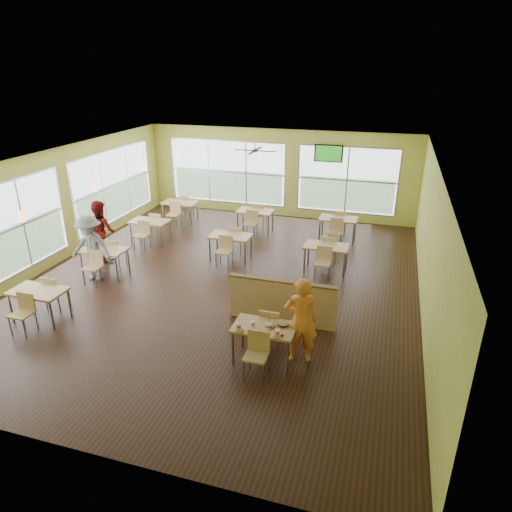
{
  "coord_description": "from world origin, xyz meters",
  "views": [
    {
      "loc": [
        4.0,
        -10.17,
        5.37
      ],
      "look_at": [
        1.11,
        -0.58,
        1.11
      ],
      "focal_mm": 32.0,
      "sensor_mm": 36.0,
      "label": 1
    }
  ],
  "objects_px": {
    "main_table": "(264,332)",
    "man_plaid": "(301,321)",
    "half_wall_divider": "(282,302)",
    "food_basket": "(283,324)"
  },
  "relations": [
    {
      "from": "man_plaid",
      "to": "food_basket",
      "type": "xyz_separation_m",
      "value": [
        -0.33,
        -0.04,
        -0.11
      ]
    },
    {
      "from": "main_table",
      "to": "man_plaid",
      "type": "relative_size",
      "value": 0.86
    },
    {
      "from": "main_table",
      "to": "man_plaid",
      "type": "distance_m",
      "value": 0.74
    },
    {
      "from": "man_plaid",
      "to": "food_basket",
      "type": "bearing_deg",
      "value": -7.68
    },
    {
      "from": "main_table",
      "to": "half_wall_divider",
      "type": "bearing_deg",
      "value": 90.0
    },
    {
      "from": "half_wall_divider",
      "to": "food_basket",
      "type": "distance_m",
      "value": 1.37
    },
    {
      "from": "half_wall_divider",
      "to": "man_plaid",
      "type": "bearing_deg",
      "value": -62.21
    },
    {
      "from": "half_wall_divider",
      "to": "food_basket",
      "type": "xyz_separation_m",
      "value": [
        0.33,
        -1.3,
        0.26
      ]
    },
    {
      "from": "main_table",
      "to": "man_plaid",
      "type": "xyz_separation_m",
      "value": [
        0.66,
        0.19,
        0.26
      ]
    },
    {
      "from": "main_table",
      "to": "half_wall_divider",
      "type": "relative_size",
      "value": 0.63
    }
  ]
}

